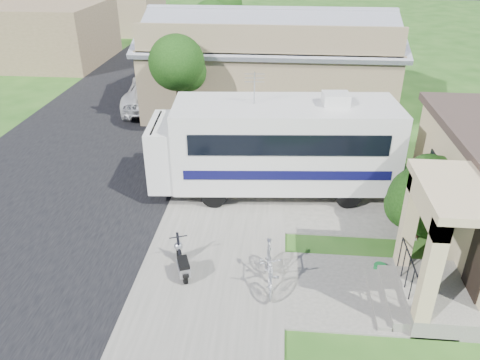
# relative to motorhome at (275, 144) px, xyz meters

# --- Properties ---
(ground) EXTENTS (120.00, 120.00, 0.00)m
(ground) POSITION_rel_motorhome_xyz_m (-0.57, -4.24, -1.84)
(ground) COLOR #1C4613
(street_slab) EXTENTS (9.00, 80.00, 0.02)m
(street_slab) POSITION_rel_motorhome_xyz_m (-8.07, 5.76, -1.83)
(street_slab) COLOR black
(street_slab) RESTS_ON ground
(sidewalk_slab) EXTENTS (4.00, 80.00, 0.06)m
(sidewalk_slab) POSITION_rel_motorhome_xyz_m (-1.57, 5.76, -1.81)
(sidewalk_slab) COLOR #5C5B53
(sidewalk_slab) RESTS_ON ground
(driveway_slab) EXTENTS (7.00, 6.00, 0.05)m
(driveway_slab) POSITION_rel_motorhome_xyz_m (0.93, 0.26, -1.82)
(driveway_slab) COLOR #5C5B53
(driveway_slab) RESTS_ON ground
(walk_slab) EXTENTS (4.00, 3.00, 0.05)m
(walk_slab) POSITION_rel_motorhome_xyz_m (2.43, -5.24, -1.82)
(walk_slab) COLOR #5C5B53
(walk_slab) RESTS_ON ground
(warehouse) EXTENTS (12.50, 8.40, 5.04)m
(warehouse) POSITION_rel_motorhome_xyz_m (-0.57, 9.73, 0.15)
(warehouse) COLOR #7E684F
(warehouse) RESTS_ON ground
(distant_bldg_far) EXTENTS (10.00, 8.00, 4.00)m
(distant_bldg_far) POSITION_rel_motorhome_xyz_m (-17.57, 17.76, 0.16)
(distant_bldg_far) COLOR brown
(distant_bldg_far) RESTS_ON ground
(distant_bldg_near) EXTENTS (8.00, 7.00, 3.20)m
(distant_bldg_near) POSITION_rel_motorhome_xyz_m (-15.57, 29.76, -0.24)
(distant_bldg_near) COLOR #7E684F
(distant_bldg_near) RESTS_ON ground
(street_tree_a) EXTENTS (2.44, 2.40, 4.58)m
(street_tree_a) POSITION_rel_motorhome_xyz_m (-4.27, 4.82, 1.41)
(street_tree_a) COLOR black
(street_tree_a) RESTS_ON ground
(street_tree_b) EXTENTS (2.44, 2.40, 4.73)m
(street_tree_b) POSITION_rel_motorhome_xyz_m (-4.27, 14.82, 1.55)
(street_tree_b) COLOR black
(street_tree_b) RESTS_ON ground
(street_tree_c) EXTENTS (2.44, 2.40, 4.42)m
(street_tree_c) POSITION_rel_motorhome_xyz_m (-4.27, 23.82, 1.26)
(street_tree_c) COLOR black
(street_tree_c) RESTS_ON ground
(motorhome) EXTENTS (8.56, 3.30, 4.29)m
(motorhome) POSITION_rel_motorhome_xyz_m (0.00, 0.00, 0.00)
(motorhome) COLOR beige
(motorhome) RESTS_ON ground
(shrub) EXTENTS (2.27, 2.17, 2.79)m
(shrub) POSITION_rel_motorhome_xyz_m (4.47, -2.52, -0.42)
(shrub) COLOR black
(shrub) RESTS_ON ground
(scooter) EXTENTS (0.73, 1.36, 0.93)m
(scooter) POSITION_rel_motorhome_xyz_m (-2.35, -4.96, -1.42)
(scooter) COLOR black
(scooter) RESTS_ON ground
(bicycle) EXTENTS (0.70, 1.98, 1.17)m
(bicycle) POSITION_rel_motorhome_xyz_m (0.00, -5.17, -1.26)
(bicycle) COLOR #A1A2A8
(bicycle) RESTS_ON ground
(pickup_truck) EXTENTS (3.61, 6.40, 1.69)m
(pickup_truck) POSITION_rel_motorhome_xyz_m (-6.58, 8.82, -1.00)
(pickup_truck) COLOR silver
(pickup_truck) RESTS_ON ground
(van) EXTENTS (3.37, 6.46, 1.79)m
(van) POSITION_rel_motorhome_xyz_m (-6.92, 16.21, -0.95)
(van) COLOR silver
(van) RESTS_ON ground
(garden_hose) EXTENTS (0.34, 0.34, 0.15)m
(garden_hose) POSITION_rel_motorhome_xyz_m (3.05, -4.28, -1.77)
(garden_hose) COLOR #14682D
(garden_hose) RESTS_ON ground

